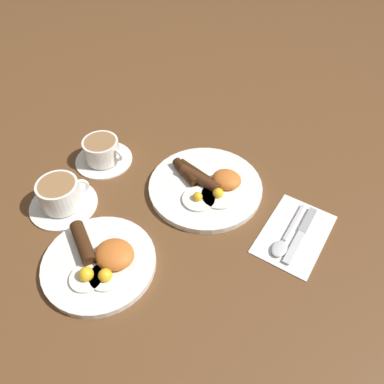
# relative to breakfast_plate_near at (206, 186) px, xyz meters

# --- Properties ---
(ground_plane) EXTENTS (3.00, 3.00, 0.00)m
(ground_plane) POSITION_rel_breakfast_plate_near_xyz_m (0.00, 0.00, -0.01)
(ground_plane) COLOR brown
(breakfast_plate_near) EXTENTS (0.27, 0.27, 0.05)m
(breakfast_plate_near) POSITION_rel_breakfast_plate_near_xyz_m (0.00, 0.00, 0.00)
(breakfast_plate_near) COLOR white
(breakfast_plate_near) RESTS_ON ground_plane
(breakfast_plate_far) EXTENTS (0.23, 0.23, 0.05)m
(breakfast_plate_far) POSITION_rel_breakfast_plate_near_xyz_m (0.09, 0.29, 0.00)
(breakfast_plate_far) COLOR white
(breakfast_plate_far) RESTS_ON ground_plane
(teacup_near) EXTENTS (0.15, 0.15, 0.06)m
(teacup_near) POSITION_rel_breakfast_plate_near_xyz_m (0.28, 0.04, 0.02)
(teacup_near) COLOR white
(teacup_near) RESTS_ON ground_plane
(teacup_far) EXTENTS (0.16, 0.16, 0.07)m
(teacup_far) POSITION_rel_breakfast_plate_near_xyz_m (0.27, 0.20, 0.02)
(teacup_far) COLOR white
(teacup_far) RESTS_ON ground_plane
(napkin) EXTENTS (0.14, 0.20, 0.01)m
(napkin) POSITION_rel_breakfast_plate_near_xyz_m (-0.23, 0.03, -0.01)
(napkin) COLOR white
(napkin) RESTS_ON ground_plane
(knife) EXTENTS (0.02, 0.17, 0.01)m
(knife) POSITION_rel_breakfast_plate_near_xyz_m (-0.24, 0.02, -0.01)
(knife) COLOR silver
(knife) RESTS_ON napkin
(spoon) EXTENTS (0.03, 0.16, 0.01)m
(spoon) POSITION_rel_breakfast_plate_near_xyz_m (-0.22, 0.07, -0.00)
(spoon) COLOR silver
(spoon) RESTS_ON napkin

